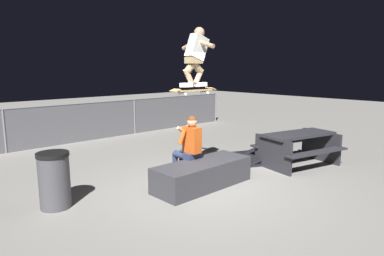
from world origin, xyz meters
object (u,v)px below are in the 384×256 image
(skateboard, at_px, (194,91))
(trash_bin, at_px, (54,180))
(kicker_ramp, at_px, (249,160))
(ledge_box_main, at_px, (203,174))
(skater_airborne, at_px, (196,54))
(picnic_table_back, at_px, (298,144))
(person_sitting_on_ledge, at_px, (188,145))

(skateboard, xyz_separation_m, trash_bin, (-2.59, 0.47, -1.32))
(kicker_ramp, xyz_separation_m, trash_bin, (-4.37, 0.49, 0.39))
(ledge_box_main, height_order, skater_airborne, skater_airborne)
(skater_airborne, relative_size, trash_bin, 1.24)
(ledge_box_main, bearing_deg, trash_bin, 159.47)
(skater_airborne, height_order, picnic_table_back, skater_airborne)
(skateboard, distance_m, kicker_ramp, 2.47)
(person_sitting_on_ledge, bearing_deg, picnic_table_back, -18.73)
(ledge_box_main, bearing_deg, person_sitting_on_ledge, 86.88)
(skateboard, xyz_separation_m, kicker_ramp, (1.78, -0.02, -1.71))
(skater_airborne, bearing_deg, trash_bin, 169.86)
(kicker_ramp, bearing_deg, trash_bin, 173.57)
(person_sitting_on_ledge, bearing_deg, kicker_ramp, -0.36)
(kicker_ramp, distance_m, picnic_table_back, 1.17)
(skater_airborne, distance_m, trash_bin, 3.35)
(skateboard, relative_size, picnic_table_back, 0.53)
(person_sitting_on_ledge, xyz_separation_m, picnic_table_back, (2.59, -0.88, -0.23))
(skater_airborne, relative_size, kicker_ramp, 0.78)
(skateboard, height_order, trash_bin, skateboard)
(picnic_table_back, bearing_deg, ledge_box_main, 170.10)
(picnic_table_back, bearing_deg, person_sitting_on_ledge, 161.27)
(skater_airborne, bearing_deg, kicker_ramp, -0.65)
(picnic_table_back, bearing_deg, trash_bin, 164.87)
(person_sitting_on_ledge, relative_size, picnic_table_back, 0.67)
(kicker_ramp, xyz_separation_m, picnic_table_back, (0.66, -0.87, 0.43))
(picnic_table_back, bearing_deg, skateboard, 159.98)
(person_sitting_on_ledge, relative_size, trash_bin, 1.45)
(person_sitting_on_ledge, distance_m, picnic_table_back, 2.75)
(person_sitting_on_ledge, xyz_separation_m, skater_airborne, (0.21, 0.01, 1.74))
(skateboard, distance_m, picnic_table_back, 2.90)
(ledge_box_main, relative_size, skateboard, 1.93)
(skateboard, bearing_deg, trash_bin, 169.71)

